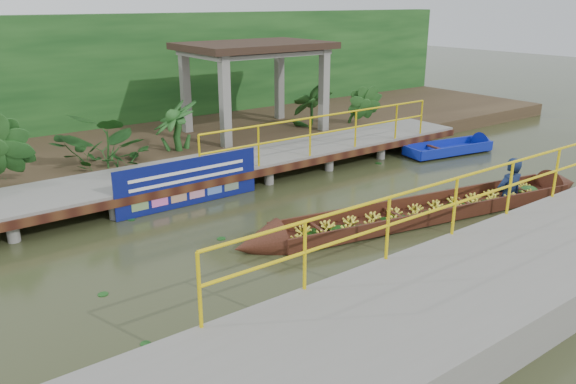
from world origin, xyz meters
TOP-DOWN VIEW (x-y plane):
  - ground at (0.00, 0.00)m, footprint 80.00×80.00m
  - land_strip at (0.00, 7.50)m, footprint 30.00×8.00m
  - far_dock at (0.02, 3.43)m, footprint 16.00×2.06m
  - near_dock at (1.00, -4.20)m, footprint 18.00×2.40m
  - pavilion at (3.00, 6.30)m, footprint 4.40×3.00m
  - foliage_backdrop at (0.00, 10.00)m, footprint 30.00×0.80m
  - vendor_boat at (2.99, -1.32)m, footprint 9.02×2.53m
  - moored_blue_boat at (7.77, 1.72)m, footprint 3.34×1.36m
  - blue_banner at (-1.33, 2.48)m, footprint 3.47×0.04m
  - tropical_plants at (-0.35, 5.30)m, footprint 14.25×1.25m

SIDE VIEW (x-z plane):
  - ground at x=0.00m, z-range 0.00..0.00m
  - moored_blue_boat at x=7.77m, z-range -0.25..0.53m
  - land_strip at x=0.00m, z-range 0.00..0.45m
  - near_dock at x=1.00m, z-range -0.56..1.16m
  - vendor_boat at x=2.99m, z-range -0.84..1.45m
  - far_dock at x=0.02m, z-range -0.35..1.30m
  - blue_banner at x=-1.33m, z-range 0.01..1.10m
  - tropical_plants at x=-0.35m, z-range 0.45..2.01m
  - foliage_backdrop at x=0.00m, z-range 0.00..4.00m
  - pavilion at x=3.00m, z-range 1.32..4.32m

